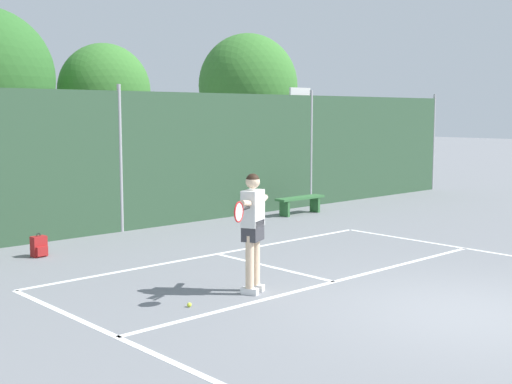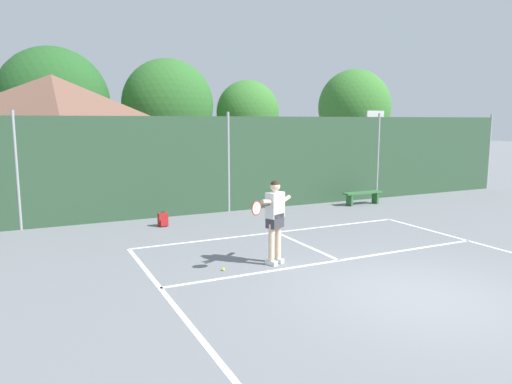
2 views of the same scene
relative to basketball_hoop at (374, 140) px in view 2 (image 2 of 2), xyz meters
name	(u,v)px [view 2 (image 2 of 2)]	position (x,y,z in m)	size (l,w,h in m)	color
ground_plane	(421,297)	(-7.36, -10.31, -2.31)	(120.00, 120.00, 0.00)	slate
court_markings	(396,286)	(-7.36, -9.66, -2.31)	(8.30, 11.10, 0.01)	white
chainlink_fence	(228,164)	(-7.36, -1.31, -0.67)	(26.09, 0.09, 3.42)	#2D4C33
basketball_hoop	(374,140)	(0.00, 0.00, 0.00)	(0.90, 0.67, 3.55)	#284CB2
clubhouse_building	(55,138)	(-12.61, 2.74, 0.17)	(6.05, 5.77, 4.79)	beige
treeline_backdrop	(171,107)	(-6.81, 7.60, 1.52)	(26.93, 4.52, 6.46)	brown
tennis_player	(275,215)	(-8.80, -7.43, -1.20)	(1.29, 0.74, 1.85)	silver
tennis_ball	(223,269)	(-9.99, -7.38, -2.28)	(0.07, 0.07, 0.07)	#CCE033
backpack_red	(163,220)	(-10.03, -2.66, -2.12)	(0.29, 0.26, 0.46)	maroon
courtside_bench	(363,195)	(-2.31, -2.27, -1.95)	(1.60, 0.36, 0.48)	#336B38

